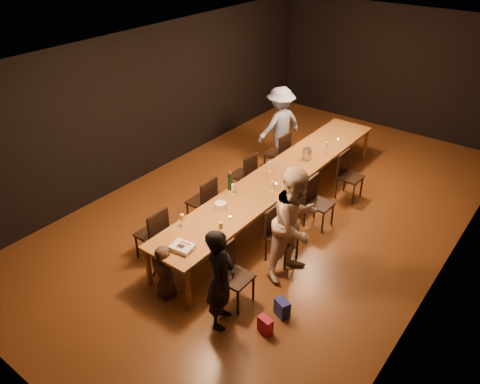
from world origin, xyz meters
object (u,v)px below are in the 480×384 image
Objects in this scene: chair_left_0 at (151,233)px; chair_left_1 at (201,201)px; table at (280,177)px; chair_right_3 at (350,177)px; plate_stack at (221,206)px; chair_right_2 at (320,203)px; woman_birthday at (221,279)px; chair_left_2 at (242,175)px; child at (164,272)px; woman_tan at (295,224)px; ice_bucket at (307,154)px; chair_right_1 at (282,236)px; birthday_cake at (182,247)px; chair_left_3 at (277,153)px; chair_right_0 at (236,277)px; champagne_bottle at (230,181)px; man_blue at (280,125)px.

chair_left_1 is at bearing 0.00° from chair_left_0.
table is 1.49m from chair_left_1.
chair_right_3 reaches higher than plate_stack.
chair_right_2 is 2.83m from woman_birthday.
child is (0.81, -2.91, -0.03)m from chair_left_2.
child is at bearing -12.22° from chair_right_3.
chair_right_2 is at bearing 21.63° from woman_tan.
woman_tan is 8.94× the size of ice_bucket.
birthday_cake is (-0.76, -1.45, 0.32)m from chair_right_1.
chair_left_3 is (-1.70, 1.20, 0.00)m from chair_right_2.
child is at bearing -168.87° from chair_left_3.
birthday_cake is at bearing -71.55° from chair_right_0.
chair_left_1 reaches higher than plate_stack.
chair_right_3 is at bearing 15.80° from woman_tan.
chair_right_3 is 4.02m from woman_birthday.
champagne_bottle reaches higher than chair_left_2.
plate_stack is at bearing 14.63° from woman_birthday.
chair_left_3 is at bearing 159.03° from ice_bucket.
chair_right_3 reaches higher than child.
ice_bucket is at bearing 83.13° from birthday_cake.
chair_right_1 is at bearing 72.68° from woman_tan.
woman_tan is (0.30, 1.05, 0.45)m from chair_right_0.
chair_right_2 is 2.64× the size of champagne_bottle.
chair_right_1 is 1.00× the size of chair_left_2.
chair_left_0 is 1.00× the size of chair_left_2.
chair_right_2 is 2.94m from chair_left_0.
chair_right_1 is 5.06× the size of plate_stack.
chair_left_3 is (-0.85, 1.20, -0.24)m from table.
ice_bucket is at bearing -110.97° from chair_left_3.
chair_left_0 is at bearing 157.55° from birthday_cake.
chair_right_1 is (0.85, -1.20, -0.24)m from table.
chair_right_0 and chair_right_1 have the same top height.
chair_left_0 reaches higher than birthday_cake.
chair_right_2 is at bearing -90.00° from chair_left_2.
chair_left_0 is at bearing -107.58° from champagne_bottle.
woman_tan is at bearing -62.28° from chair_left_0.
chair_right_3 is 0.61× the size of woman_birthday.
chair_right_2 and chair_right_3 have the same top height.
champagne_bottle is (0.76, -2.70, 0.09)m from man_blue.
chair_right_3 is at bearing 69.74° from plate_stack.
man_blue is at bearing 123.33° from table.
chair_left_2 is 1.00× the size of chair_left_3.
child is (-0.89, -2.91, -0.03)m from chair_right_2.
chair_left_1 is 1.76m from birthday_cake.
child is (-0.89, -1.71, -0.03)m from chair_right_1.
ice_bucket reaches higher than chair_left_3.
chair_right_1 and chair_left_2 have the same top height.
man_blue reaches higher than birthday_cake.
chair_right_1 is 1.07× the size of child.
chair_left_0 is 2.30m from woman_tan.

